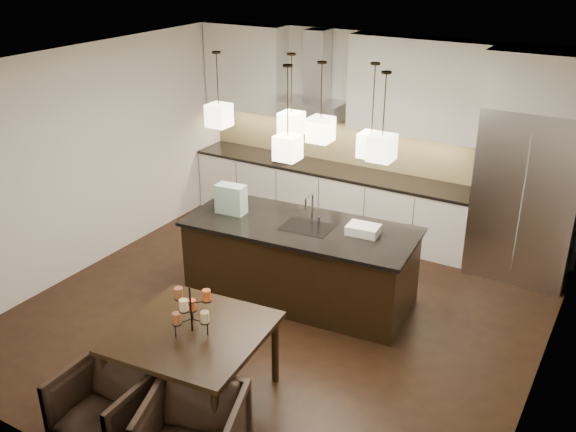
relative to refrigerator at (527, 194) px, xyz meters
The scene contains 36 objects.
floor 3.35m from the refrigerator, 131.42° to the right, with size 5.50×5.50×0.02m, color black.
ceiling 3.62m from the refrigerator, 131.42° to the right, with size 5.50×5.50×0.02m, color white.
wall_back 2.16m from the refrigerator, 169.74° to the left, with size 5.50×0.02×2.80m, color silver.
wall_front 5.56m from the refrigerator, 112.22° to the right, with size 5.50×0.02×2.80m, color silver.
wall_left 5.42m from the refrigerator, 153.91° to the right, with size 0.02×5.50×2.80m, color silver.
wall_right 2.49m from the refrigerator, 74.50° to the right, with size 0.02×5.50×2.80m, color silver.
refrigerator is the anchor object (origin of this frame).
fridge_panel 1.40m from the refrigerator, ahead, with size 1.26×0.72×0.65m, color silver.
lower_cabinets 2.80m from the refrigerator, behind, with size 4.21×0.62×0.88m, color silver.
countertop 2.73m from the refrigerator, behind, with size 4.21×0.66×0.04m, color black.
backsplash 2.75m from the refrigerator, behind, with size 4.21×0.02×0.63m, color #D3C480.
upper_cab_left 4.35m from the refrigerator, behind, with size 1.25×0.35×1.25m, color silver.
upper_cab_right 1.91m from the refrigerator, behind, with size 1.86×0.35×1.25m, color silver.
hood_canopy 3.09m from the refrigerator, behind, with size 0.90×0.52×0.24m, color #B7B7BA.
hood_chimney 3.28m from the refrigerator, behind, with size 0.30×0.28×0.96m, color #B7B7BA.
fruit_bowl 3.49m from the refrigerator, behind, with size 0.26×0.26×0.06m, color silver.
island_body 2.91m from the refrigerator, 137.17° to the right, with size 2.57×1.03×0.90m, color black.
island_top 2.84m from the refrigerator, 137.17° to the right, with size 2.65×1.11×0.04m, color black.
faucet 2.70m from the refrigerator, 137.55° to the right, with size 0.10×0.25×0.39m, color silver, non-canonical shape.
tote_bag 3.59m from the refrigerator, 145.61° to the right, with size 0.35×0.18×0.35m, color #236C53.
food_container 2.25m from the refrigerator, 127.58° to the right, with size 0.35×0.25×0.10m, color silver.
dining_table 4.54m from the refrigerator, 116.67° to the right, with size 1.26×1.26×0.75m, color black, non-canonical shape.
candelabra 4.49m from the refrigerator, 116.67° to the right, with size 0.36×0.36×0.44m, color black, non-canonical shape.
candle_a 4.42m from the refrigerator, 115.13° to the right, with size 0.08×0.08×0.10m, color #F6E39F.
candle_b 4.43m from the refrigerator, 118.28° to the right, with size 0.08×0.08×0.10m, color #E55825.
candle_c 4.63m from the refrigerator, 116.61° to the right, with size 0.08×0.08×0.10m, color #A85F3A.
candle_d 4.35m from the refrigerator, 116.08° to the right, with size 0.08×0.08×0.10m, color #E55825.
candle_e 4.54m from the refrigerator, 118.20° to the right, with size 0.08×0.08×0.10m, color #A85F3A.
candle_f 4.59m from the refrigerator, 115.59° to the right, with size 0.08×0.08×0.10m, color #F6E39F.
armchair_left 5.39m from the refrigerator, 116.07° to the right, with size 0.72×0.74×0.67m, color black.
pendant_a 3.84m from the refrigerator, 148.30° to the right, with size 0.24×0.24×0.26m, color beige.
pendant_b 3.03m from the refrigerator, 145.63° to the right, with size 0.24×0.24×0.26m, color beige.
pendant_c 2.85m from the refrigerator, 134.49° to the right, with size 0.24×0.24×0.26m, color beige.
pendant_d 2.34m from the refrigerator, 129.25° to the right, with size 0.24×0.24×0.26m, color beige.
pendant_e 2.53m from the refrigerator, 118.42° to the right, with size 0.24×0.24×0.26m, color beige.
pendant_f 3.17m from the refrigerator, 133.10° to the right, with size 0.24×0.24×0.26m, color beige.
Camera 1 is at (3.24, -5.34, 3.97)m, focal length 40.00 mm.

